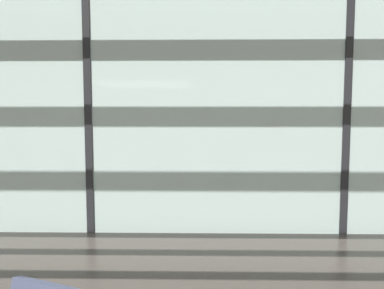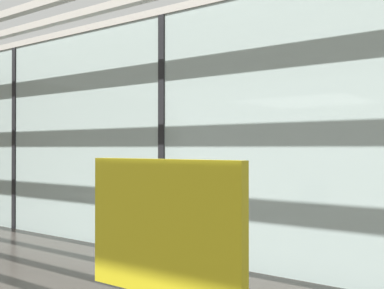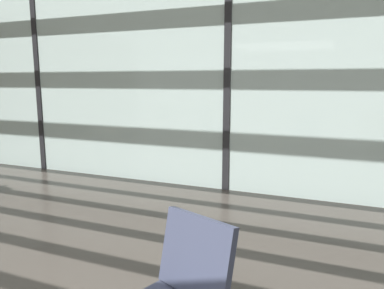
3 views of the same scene
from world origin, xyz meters
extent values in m
cube|color=#A3B7B2|center=(0.00, 5.20, 1.64)|extent=(14.00, 0.08, 3.28)
cube|color=black|center=(0.00, 5.20, 1.64)|extent=(0.10, 0.12, 3.28)
cube|color=black|center=(3.50, 5.20, 1.64)|extent=(0.10, 0.12, 3.28)
ellipsoid|color=silver|center=(-1.30, 10.21, 2.16)|extent=(12.53, 4.31, 4.31)
sphere|color=black|center=(-2.05, 8.23, 2.48)|extent=(0.28, 0.28, 0.28)
sphere|color=black|center=(-1.15, 8.23, 2.48)|extent=(0.28, 0.28, 0.28)
sphere|color=black|center=(-0.25, 8.23, 2.48)|extent=(0.28, 0.28, 0.28)
camera|label=1|loc=(1.50, 0.36, 1.63)|focal=33.03mm
camera|label=2|loc=(4.06, 0.35, 1.47)|focal=43.15mm
camera|label=3|loc=(1.53, 0.08, 1.61)|focal=34.30mm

